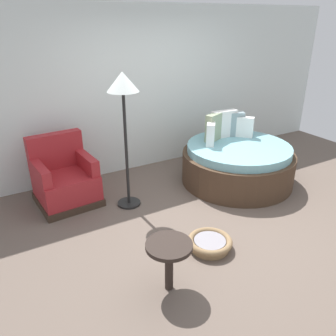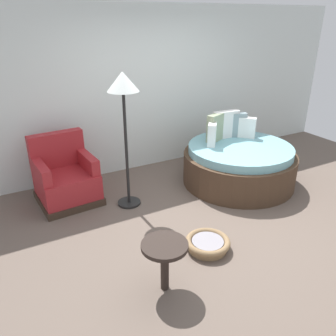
# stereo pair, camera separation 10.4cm
# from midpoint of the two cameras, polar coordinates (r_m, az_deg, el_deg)

# --- Properties ---
(ground_plane) EXTENTS (8.00, 8.00, 0.02)m
(ground_plane) POSITION_cam_midpoint_polar(r_m,az_deg,el_deg) (4.53, 7.37, -8.40)
(ground_plane) COLOR #66564C
(back_wall) EXTENTS (8.00, 0.12, 2.63)m
(back_wall) POSITION_cam_midpoint_polar(r_m,az_deg,el_deg) (5.72, -4.87, 12.95)
(back_wall) COLOR silver
(back_wall) RESTS_ON ground_plane
(round_daybed) EXTENTS (1.73, 1.73, 1.05)m
(round_daybed) POSITION_cam_midpoint_polar(r_m,az_deg,el_deg) (5.42, 11.00, 0.99)
(round_daybed) COLOR #473323
(round_daybed) RESTS_ON ground_plane
(red_armchair) EXTENTS (0.85, 0.85, 0.94)m
(red_armchair) POSITION_cam_midpoint_polar(r_m,az_deg,el_deg) (4.95, -17.65, -1.94)
(red_armchair) COLOR #38281E
(red_armchair) RESTS_ON ground_plane
(pet_basket) EXTENTS (0.51, 0.51, 0.13)m
(pet_basket) POSITION_cam_midpoint_polar(r_m,az_deg,el_deg) (3.94, 6.31, -12.47)
(pet_basket) COLOR #8E704C
(pet_basket) RESTS_ON ground_plane
(side_table) EXTENTS (0.44, 0.44, 0.52)m
(side_table) POSITION_cam_midpoint_polar(r_m,az_deg,el_deg) (3.21, -0.78, -14.04)
(side_table) COLOR #2D231E
(side_table) RESTS_ON ground_plane
(floor_lamp) EXTENTS (0.40, 0.40, 1.82)m
(floor_lamp) POSITION_cam_midpoint_polar(r_m,az_deg,el_deg) (4.28, -8.27, 12.02)
(floor_lamp) COLOR black
(floor_lamp) RESTS_ON ground_plane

